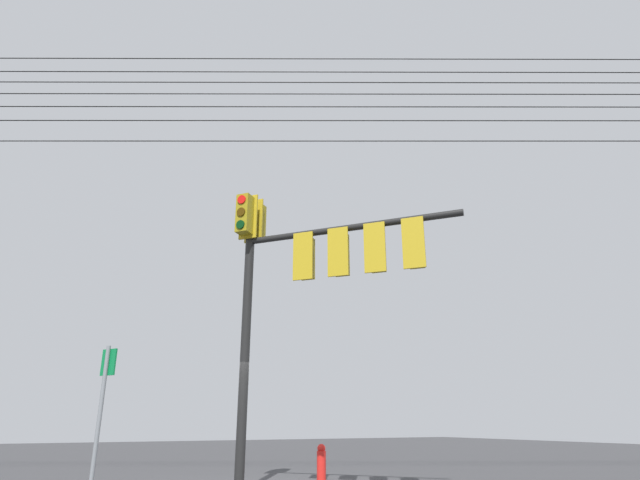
# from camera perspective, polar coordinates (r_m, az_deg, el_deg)

# --- Properties ---
(signal_mast_assembly) EXTENTS (4.02, 3.60, 6.25)m
(signal_mast_assembly) POSITION_cam_1_polar(r_m,az_deg,el_deg) (11.21, -1.75, -2.58)
(signal_mast_assembly) COLOR black
(signal_mast_assembly) RESTS_ON ground
(route_sign_primary) EXTENTS (0.29, 0.21, 2.53)m
(route_sign_primary) POSITION_cam_1_polar(r_m,az_deg,el_deg) (9.67, -22.62, -16.27)
(route_sign_primary) COLOR slate
(route_sign_primary) RESTS_ON ground
(fire_hydrant) EXTENTS (0.29, 0.25, 0.81)m
(fire_hydrant) POSITION_cam_1_polar(r_m,az_deg,el_deg) (13.72, 0.15, -22.95)
(fire_hydrant) COLOR red
(fire_hydrant) RESTS_ON ground
(overhead_wire_span) EXTENTS (14.99, 30.11, 2.65)m
(overhead_wire_span) POSITION_cam_1_polar(r_m,az_deg,el_deg) (13.98, -13.33, 14.98)
(overhead_wire_span) COLOR black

